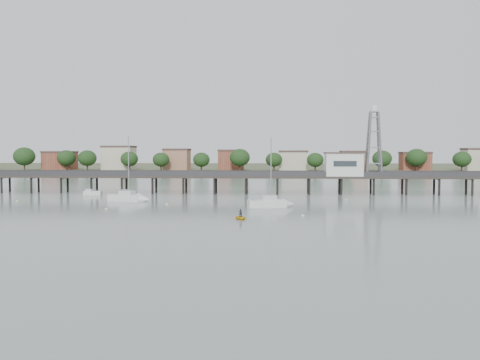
% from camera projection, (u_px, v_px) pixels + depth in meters
% --- Properties ---
extents(ground_plane, '(500.00, 500.00, 0.00)m').
position_uv_depth(ground_plane, '(186.00, 235.00, 60.01)').
color(ground_plane, slate).
rests_on(ground_plane, ground).
extents(pier, '(150.00, 5.00, 5.50)m').
position_uv_depth(pier, '(231.00, 177.00, 119.60)').
color(pier, '#2D2823').
rests_on(pier, ground).
extents(pier_building, '(8.40, 5.40, 5.30)m').
position_uv_depth(pier_building, '(344.00, 164.00, 117.80)').
color(pier_building, silver).
rests_on(pier_building, ground).
extents(lattice_tower, '(3.20, 3.20, 15.50)m').
position_uv_depth(lattice_tower, '(374.00, 144.00, 117.14)').
color(lattice_tower, slate).
rests_on(lattice_tower, ground).
extents(sailboat_b, '(8.17, 4.39, 13.00)m').
position_uv_depth(sailboat_b, '(133.00, 198.00, 100.64)').
color(sailboat_b, silver).
rests_on(sailboat_b, ground).
extents(sailboat_c, '(7.70, 4.24, 12.29)m').
position_uv_depth(sailboat_c, '(275.00, 203.00, 90.09)').
color(sailboat_c, silver).
rests_on(sailboat_c, ground).
extents(white_tender, '(3.82, 1.67, 1.47)m').
position_uv_depth(white_tender, '(92.00, 193.00, 115.57)').
color(white_tender, silver).
rests_on(white_tender, ground).
extents(yellow_dinghy, '(2.13, 1.15, 2.86)m').
position_uv_depth(yellow_dinghy, '(241.00, 219.00, 74.15)').
color(yellow_dinghy, yellow).
rests_on(yellow_dinghy, ground).
extents(dinghy_occupant, '(0.53, 1.21, 0.28)m').
position_uv_depth(dinghy_occupant, '(241.00, 219.00, 74.15)').
color(dinghy_occupant, black).
rests_on(dinghy_occupant, ground).
extents(mooring_buoys, '(82.09, 26.53, 0.39)m').
position_uv_depth(mooring_buoys, '(232.00, 206.00, 90.70)').
color(mooring_buoys, beige).
rests_on(mooring_buoys, ground).
extents(far_shore, '(500.00, 170.00, 10.40)m').
position_uv_depth(far_shore, '(258.00, 167.00, 298.66)').
color(far_shore, '#475133').
rests_on(far_shore, ground).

